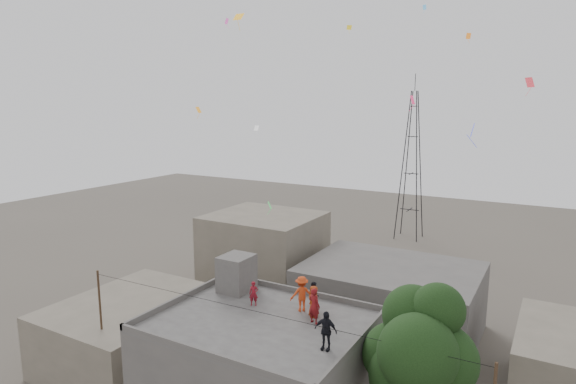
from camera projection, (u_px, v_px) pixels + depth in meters
The scene contains 16 objects.
main_building at pixel (260, 379), 23.45m from camera, with size 10.00×8.00×6.10m.
parapet at pixel (260, 318), 22.89m from camera, with size 10.00×8.00×0.30m.
stair_head_box at pixel (237, 273), 26.53m from camera, with size 1.60×1.80×2.00m, color #504E4B.
neighbor_west at pixel (133, 331), 30.73m from camera, with size 8.00×10.00×4.00m, color #645C4F.
neighbor_north at pixel (390, 300), 34.53m from camera, with size 12.00×9.00×5.00m, color #504E4B.
neighbor_northwest at pixel (264, 254), 41.94m from camera, with size 9.00×8.00×7.00m, color #645C4F.
tree at pixel (417, 354), 19.82m from camera, with size 4.90×4.60×9.10m.
utility_line at pixel (254, 380), 22.01m from camera, with size 20.12×0.62×7.40m.
transmission_tower at pixel (411, 166), 58.53m from camera, with size 2.97×2.97×20.01m.
person_red_adult at pixel (314, 306), 22.53m from camera, with size 0.63×0.41×1.73m, color maroon.
person_orange_child at pixel (314, 301), 23.28m from camera, with size 0.75×0.49×1.54m, color #983211.
person_dark_child at pixel (314, 294), 24.45m from camera, with size 0.64×0.50×1.31m, color black.
person_dark_adult at pixel (326, 331), 20.07m from camera, with size 0.99×0.41×1.70m, color black.
person_orange_adult at pixel (302, 294), 23.89m from camera, with size 1.16×0.67×1.79m, color #C43D16.
person_red_child at pixel (254, 294), 24.60m from camera, with size 0.46×0.30×1.26m, color maroon.
kites at pixel (345, 87), 26.38m from camera, with size 19.18×15.40×12.57m.
Camera 1 is at (11.85, -17.97, 16.17)m, focal length 30.00 mm.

